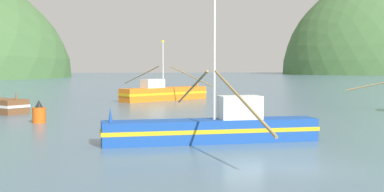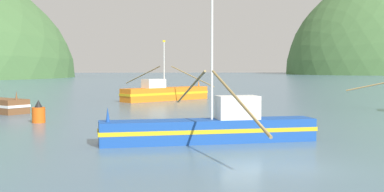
# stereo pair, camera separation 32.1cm
# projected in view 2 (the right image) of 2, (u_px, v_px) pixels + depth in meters

# --- Properties ---
(ground_plane) EXTENTS (600.00, 600.00, 0.00)m
(ground_plane) POSITION_uv_depth(u_px,v_px,m) (285.00, 168.00, 18.75)
(ground_plane) COLOR slate
(fishing_boat_orange) EXTENTS (10.42, 12.81, 6.80)m
(fishing_boat_orange) POSITION_uv_depth(u_px,v_px,m) (165.00, 93.00, 56.27)
(fishing_boat_orange) COLOR orange
(fishing_boat_orange) RESTS_ON ground
(fishing_boat_blue) EXTENTS (11.17, 17.24, 7.79)m
(fishing_boat_blue) POSITION_uv_depth(u_px,v_px,m) (212.00, 127.00, 25.08)
(fishing_boat_blue) COLOR #19479E
(fishing_boat_blue) RESTS_ON ground
(channel_buoy) EXTENTS (0.90, 0.90, 1.56)m
(channel_buoy) POSITION_uv_depth(u_px,v_px,m) (39.00, 113.00, 33.81)
(channel_buoy) COLOR #E55914
(channel_buoy) RESTS_ON ground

